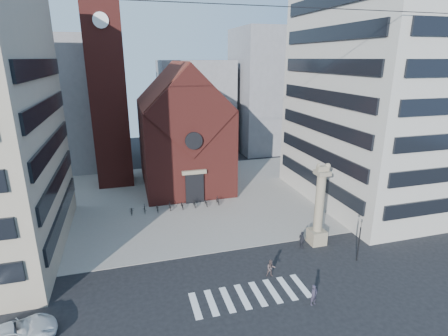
{
  "coord_description": "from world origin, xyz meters",
  "views": [
    {
      "loc": [
        -8.08,
        -25.37,
        18.36
      ],
      "look_at": [
        1.47,
        8.0,
        7.41
      ],
      "focal_mm": 28.0,
      "sensor_mm": 36.0,
      "label": 1
    }
  ],
  "objects_px": {
    "pedestrian_1": "(271,268)",
    "pedestrian_0": "(314,295)",
    "lion_column": "(319,213)",
    "pedestrian_2": "(302,240)",
    "traffic_light": "(359,239)",
    "white_car": "(11,336)",
    "scooter_0": "(132,210)"
  },
  "relations": [
    {
      "from": "pedestrian_0",
      "to": "scooter_0",
      "type": "height_order",
      "value": "pedestrian_0"
    },
    {
      "from": "traffic_light",
      "to": "pedestrian_2",
      "type": "bearing_deg",
      "value": 138.16
    },
    {
      "from": "lion_column",
      "to": "pedestrian_2",
      "type": "height_order",
      "value": "lion_column"
    },
    {
      "from": "white_car",
      "to": "pedestrian_2",
      "type": "relative_size",
      "value": 3.04
    },
    {
      "from": "lion_column",
      "to": "pedestrian_0",
      "type": "height_order",
      "value": "lion_column"
    },
    {
      "from": "pedestrian_0",
      "to": "pedestrian_2",
      "type": "height_order",
      "value": "pedestrian_2"
    },
    {
      "from": "traffic_light",
      "to": "white_car",
      "type": "bearing_deg",
      "value": -174.92
    },
    {
      "from": "white_car",
      "to": "scooter_0",
      "type": "relative_size",
      "value": 3.38
    },
    {
      "from": "pedestrian_1",
      "to": "pedestrian_2",
      "type": "height_order",
      "value": "pedestrian_2"
    },
    {
      "from": "pedestrian_0",
      "to": "pedestrian_2",
      "type": "bearing_deg",
      "value": 50.85
    },
    {
      "from": "scooter_0",
      "to": "pedestrian_1",
      "type": "bearing_deg",
      "value": -55.07
    },
    {
      "from": "scooter_0",
      "to": "white_car",
      "type": "bearing_deg",
      "value": -112.88
    },
    {
      "from": "pedestrian_1",
      "to": "scooter_0",
      "type": "xyz_separation_m",
      "value": [
        -11.34,
        16.62,
        -0.33
      ]
    },
    {
      "from": "traffic_light",
      "to": "scooter_0",
      "type": "height_order",
      "value": "traffic_light"
    },
    {
      "from": "pedestrian_2",
      "to": "scooter_0",
      "type": "xyz_separation_m",
      "value": [
        -16.24,
        13.03,
        -0.43
      ]
    },
    {
      "from": "traffic_light",
      "to": "pedestrian_1",
      "type": "height_order",
      "value": "traffic_light"
    },
    {
      "from": "pedestrian_1",
      "to": "pedestrian_0",
      "type": "bearing_deg",
      "value": -56.38
    },
    {
      "from": "pedestrian_0",
      "to": "pedestrian_1",
      "type": "bearing_deg",
      "value": 94.51
    },
    {
      "from": "scooter_0",
      "to": "pedestrian_0",
      "type": "bearing_deg",
      "value": -57.41
    },
    {
      "from": "pedestrian_0",
      "to": "white_car",
      "type": "bearing_deg",
      "value": 157.74
    },
    {
      "from": "traffic_light",
      "to": "pedestrian_1",
      "type": "bearing_deg",
      "value": -179.63
    },
    {
      "from": "lion_column",
      "to": "pedestrian_2",
      "type": "bearing_deg",
      "value": -166.56
    },
    {
      "from": "pedestrian_0",
      "to": "traffic_light",
      "type": "bearing_deg",
      "value": 14.3
    },
    {
      "from": "pedestrian_1",
      "to": "pedestrian_2",
      "type": "relative_size",
      "value": 0.89
    },
    {
      "from": "traffic_light",
      "to": "scooter_0",
      "type": "xyz_separation_m",
      "value": [
        -20.19,
        16.56,
        -1.81
      ]
    },
    {
      "from": "traffic_light",
      "to": "pedestrian_0",
      "type": "bearing_deg",
      "value": -148.38
    },
    {
      "from": "traffic_light",
      "to": "pedestrian_1",
      "type": "relative_size",
      "value": 2.65
    },
    {
      "from": "lion_column",
      "to": "scooter_0",
      "type": "height_order",
      "value": "lion_column"
    },
    {
      "from": "lion_column",
      "to": "pedestrian_1",
      "type": "bearing_deg",
      "value": -149.4
    },
    {
      "from": "traffic_light",
      "to": "pedestrian_1",
      "type": "xyz_separation_m",
      "value": [
        -8.85,
        -0.06,
        -1.48
      ]
    },
    {
      "from": "lion_column",
      "to": "traffic_light",
      "type": "height_order",
      "value": "lion_column"
    },
    {
      "from": "white_car",
      "to": "pedestrian_2",
      "type": "bearing_deg",
      "value": -93.42
    }
  ]
}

